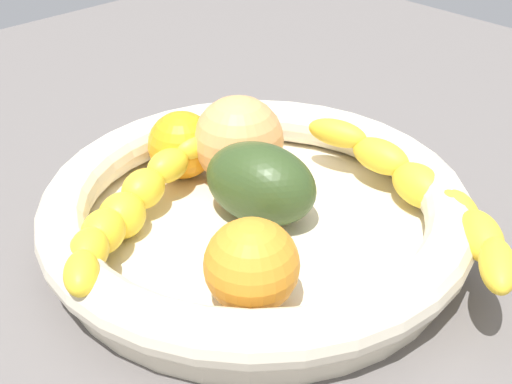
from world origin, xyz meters
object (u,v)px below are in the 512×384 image
fruit_bowl (256,212)px  banana_draped_left (426,195)px  avocado_dark (260,183)px  peach_blush (239,141)px  banana_draped_right (130,208)px  orange_front (252,265)px  orange_mid_left (182,145)px

fruit_bowl → banana_draped_left: 12.82cm
avocado_dark → peach_blush: peach_blush is taller
fruit_bowl → banana_draped_right: size_ratio=1.66×
orange_front → orange_mid_left: 17.61cm
fruit_bowl → orange_front: orange_front is taller
fruit_bowl → banana_draped_right: bearing=55.5°
avocado_dark → peach_blush: bearing=-26.3°
orange_front → peach_blush: (12.17, -10.03, 0.62)cm
orange_mid_left → peach_blush: 4.93cm
orange_mid_left → avocado_dark: bearing=-178.6°
avocado_dark → peach_blush: 5.99cm
banana_draped_left → orange_mid_left: (18.59, 8.44, 0.11)cm
fruit_bowl → banana_draped_right: banana_draped_right is taller
banana_draped_right → peach_blush: 11.43cm
fruit_bowl → orange_front: size_ratio=5.22×
peach_blush → orange_front: bearing=140.5°
fruit_bowl → banana_draped_right: (5.30, 7.71, 1.41)cm
banana_draped_right → orange_mid_left: bearing=-62.0°
banana_draped_left → orange_front: 15.80cm
orange_front → orange_mid_left: (16.09, -7.16, -0.24)cm
banana_draped_left → orange_front: (2.50, 15.59, 0.35)cm
banana_draped_left → banana_draped_right: size_ratio=1.22×
banana_draped_left → orange_front: bearing=80.9°
fruit_bowl → orange_front: 9.16cm
banana_draped_left → fruit_bowl: bearing=46.3°
banana_draped_right → orange_mid_left: 9.61cm
fruit_bowl → banana_draped_right: 9.46cm
orange_mid_left → orange_front: bearing=156.0°
orange_mid_left → avocado_dark: 9.26cm
fruit_bowl → avocado_dark: size_ratio=3.58×
peach_blush → avocado_dark: bearing=153.7°
banana_draped_left → banana_draped_right: (14.09, 16.92, -0.18)cm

